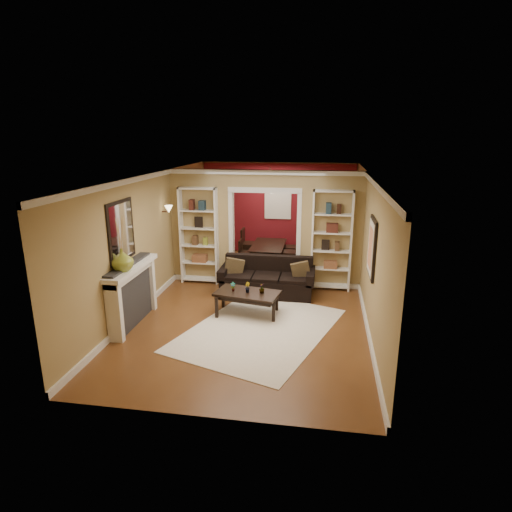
% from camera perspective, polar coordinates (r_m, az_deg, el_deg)
% --- Properties ---
extents(floor, '(8.00, 8.00, 0.00)m').
position_cam_1_polar(floor, '(9.29, 0.10, -6.02)').
color(floor, brown).
rests_on(floor, ground).
extents(ceiling, '(8.00, 8.00, 0.00)m').
position_cam_1_polar(ceiling, '(8.66, 0.11, 10.80)').
color(ceiling, white).
rests_on(ceiling, ground).
extents(wall_back, '(8.00, 0.00, 8.00)m').
position_cam_1_polar(wall_back, '(12.77, 2.95, 6.31)').
color(wall_back, tan).
rests_on(wall_back, ground).
extents(wall_front, '(8.00, 0.00, 8.00)m').
position_cam_1_polar(wall_front, '(5.17, -6.99, -8.43)').
color(wall_front, tan).
rests_on(wall_front, ground).
extents(wall_left, '(0.00, 8.00, 8.00)m').
position_cam_1_polar(wall_left, '(9.49, -13.45, 2.55)').
color(wall_left, tan).
rests_on(wall_left, ground).
extents(wall_right, '(0.00, 8.00, 8.00)m').
position_cam_1_polar(wall_right, '(8.82, 14.70, 1.46)').
color(wall_right, tan).
rests_on(wall_right, ground).
extents(partition_wall, '(4.50, 0.15, 2.70)m').
position_cam_1_polar(partition_wall, '(10.04, 1.19, 3.70)').
color(partition_wall, tan).
rests_on(partition_wall, floor).
extents(red_back_panel, '(4.44, 0.04, 2.64)m').
position_cam_1_polar(red_back_panel, '(12.74, 2.94, 6.16)').
color(red_back_panel, maroon).
rests_on(red_back_panel, floor).
extents(dining_window, '(0.78, 0.03, 0.98)m').
position_cam_1_polar(dining_window, '(12.67, 2.93, 7.15)').
color(dining_window, '#8CA5CC').
rests_on(dining_window, wall_back).
extents(area_rug, '(3.20, 3.77, 0.01)m').
position_cam_1_polar(area_rug, '(8.00, 0.51, -9.76)').
color(area_rug, white).
rests_on(area_rug, floor).
extents(sofa, '(2.10, 0.91, 0.82)m').
position_cam_1_polar(sofa, '(9.55, 1.48, -2.80)').
color(sofa, black).
rests_on(sofa, floor).
extents(pillow_left, '(0.43, 0.23, 0.41)m').
position_cam_1_polar(pillow_left, '(9.59, -2.94, -1.49)').
color(pillow_left, brown).
rests_on(pillow_left, sofa).
extents(pillow_right, '(0.40, 0.18, 0.39)m').
position_cam_1_polar(pillow_right, '(9.41, 5.97, -1.98)').
color(pillow_right, brown).
rests_on(pillow_right, sofa).
extents(coffee_table, '(1.34, 0.89, 0.47)m').
position_cam_1_polar(coffee_table, '(8.56, -1.16, -6.31)').
color(coffee_table, black).
rests_on(coffee_table, floor).
extents(plant_left, '(0.11, 0.09, 0.19)m').
position_cam_1_polar(plant_left, '(8.49, -3.10, -4.12)').
color(plant_left, '#336626').
rests_on(plant_left, coffee_table).
extents(plant_center, '(0.13, 0.14, 0.20)m').
position_cam_1_polar(plant_center, '(8.44, -1.17, -4.20)').
color(plant_center, '#336626').
rests_on(plant_center, coffee_table).
extents(plant_right, '(0.13, 0.13, 0.20)m').
position_cam_1_polar(plant_right, '(8.40, 0.78, -4.32)').
color(plant_right, '#336626').
rests_on(plant_right, coffee_table).
extents(bookshelf_left, '(0.90, 0.30, 2.30)m').
position_cam_1_polar(bookshelf_left, '(10.24, -7.58, 2.67)').
color(bookshelf_left, white).
rests_on(bookshelf_left, floor).
extents(bookshelf_right, '(0.90, 0.30, 2.30)m').
position_cam_1_polar(bookshelf_right, '(9.82, 10.03, 1.99)').
color(bookshelf_right, white).
rests_on(bookshelf_right, floor).
extents(fireplace, '(0.32, 1.70, 1.16)m').
position_cam_1_polar(fireplace, '(8.33, -15.99, -5.04)').
color(fireplace, white).
rests_on(fireplace, floor).
extents(vase, '(0.49, 0.49, 0.40)m').
position_cam_1_polar(vase, '(7.82, -17.40, -0.49)').
color(vase, olive).
rests_on(vase, fireplace).
extents(mirror, '(0.03, 0.95, 1.10)m').
position_cam_1_polar(mirror, '(8.05, -17.55, 3.19)').
color(mirror, silver).
rests_on(mirror, wall_left).
extents(wall_sconce, '(0.18, 0.18, 0.22)m').
position_cam_1_polar(wall_sconce, '(9.86, -11.88, 5.98)').
color(wall_sconce, '#FFE0A5').
rests_on(wall_sconce, wall_left).
extents(framed_art, '(0.04, 0.85, 1.05)m').
position_cam_1_polar(framed_art, '(7.80, 15.15, 1.09)').
color(framed_art, black).
rests_on(framed_art, wall_right).
extents(dining_table, '(1.58, 0.88, 0.56)m').
position_cam_1_polar(dining_table, '(11.82, 1.80, 0.23)').
color(dining_table, black).
rests_on(dining_table, floor).
extents(dining_chair_nw, '(0.44, 0.44, 0.76)m').
position_cam_1_polar(dining_chair_nw, '(11.59, -1.09, 0.43)').
color(dining_chair_nw, black).
rests_on(dining_chair_nw, floor).
extents(dining_chair_ne, '(0.49, 0.49, 0.87)m').
position_cam_1_polar(dining_chair_ne, '(11.44, 4.34, 0.47)').
color(dining_chair_ne, black).
rests_on(dining_chair_ne, floor).
extents(dining_chair_sw, '(0.57, 0.57, 0.94)m').
position_cam_1_polar(dining_chair_sw, '(12.14, -0.59, 1.59)').
color(dining_chair_sw, black).
rests_on(dining_chair_sw, floor).
extents(dining_chair_se, '(0.52, 0.52, 0.84)m').
position_cam_1_polar(dining_chair_se, '(12.02, 4.59, 1.14)').
color(dining_chair_se, black).
rests_on(dining_chair_se, floor).
extents(chandelier, '(0.50, 0.50, 0.30)m').
position_cam_1_polar(chandelier, '(11.39, 2.27, 8.57)').
color(chandelier, '#372119').
rests_on(chandelier, ceiling).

